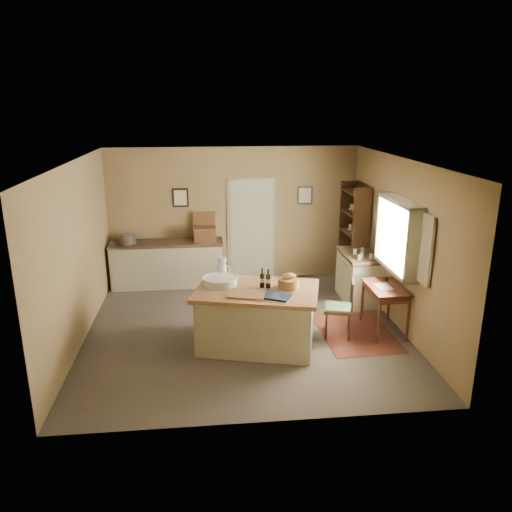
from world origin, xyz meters
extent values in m
plane|color=brown|center=(0.00, 0.00, 0.00)|extent=(5.00, 5.00, 0.00)
cube|color=olive|center=(0.00, 2.50, 1.35)|extent=(5.00, 0.10, 2.70)
cube|color=olive|center=(0.00, -2.50, 1.35)|extent=(5.00, 0.10, 2.70)
cube|color=olive|center=(-2.50, 0.00, 1.35)|extent=(0.10, 5.00, 2.70)
cube|color=olive|center=(2.50, 0.00, 1.35)|extent=(0.10, 5.00, 2.70)
plane|color=silver|center=(0.00, 0.00, 2.70)|extent=(5.00, 5.00, 0.00)
cube|color=beige|center=(0.35, 2.47, 1.05)|extent=(0.97, 0.06, 2.11)
cube|color=black|center=(-1.05, 2.48, 1.72)|extent=(0.32, 0.02, 0.38)
cube|color=beige|center=(-1.05, 2.47, 1.72)|extent=(0.24, 0.01, 0.30)
cube|color=black|center=(1.45, 2.48, 1.72)|extent=(0.32, 0.02, 0.38)
cube|color=beige|center=(1.45, 2.47, 1.72)|extent=(0.24, 0.01, 0.30)
cube|color=#BAB291|center=(2.38, -0.20, 1.02)|extent=(0.25, 1.32, 0.06)
cube|color=#BAB291|center=(2.38, -0.20, 2.08)|extent=(0.25, 1.32, 0.06)
cube|color=white|center=(2.50, -0.20, 1.55)|extent=(0.01, 1.20, 1.00)
cube|color=#BAB291|center=(2.46, -1.02, 1.55)|extent=(0.04, 0.35, 1.00)
cube|color=#BAB291|center=(2.46, 0.62, 1.55)|extent=(0.04, 0.35, 1.00)
cube|color=#BAB291|center=(0.14, -0.60, 0.42)|extent=(1.85, 1.41, 0.85)
cube|color=#8B5F3D|center=(0.14, -0.60, 0.88)|extent=(2.00, 1.56, 0.06)
cylinder|color=white|center=(-0.39, -0.37, 0.96)|extent=(0.51, 0.51, 0.11)
cube|color=#8B5F3D|center=(-0.03, -0.84, 0.92)|extent=(0.59, 0.48, 0.03)
cube|color=black|center=(0.37, -0.93, 0.92)|extent=(0.52, 0.48, 0.02)
cylinder|color=olive|center=(0.60, -0.60, 0.98)|extent=(0.31, 0.31, 0.14)
cylinder|color=black|center=(0.22, -0.53, 1.05)|extent=(0.07, 0.07, 0.29)
cylinder|color=black|center=(0.31, -0.57, 1.05)|extent=(0.07, 0.07, 0.29)
cube|color=#BAB291|center=(-1.35, 2.20, 0.42)|extent=(2.16, 0.59, 0.85)
cube|color=#332319|center=(-1.35, 2.20, 0.88)|extent=(2.20, 0.62, 0.05)
cube|color=#502C18|center=(-0.59, 2.20, 1.04)|extent=(0.43, 0.32, 0.28)
cylinder|color=#59544F|center=(-2.11, 2.20, 0.99)|extent=(0.37, 0.37, 0.18)
cube|color=#541C18|center=(1.75, -0.33, 0.00)|extent=(1.16, 1.64, 0.01)
cube|color=#3C1C13|center=(2.20, -0.33, 0.75)|extent=(0.54, 0.88, 0.03)
cube|color=#3C1C13|center=(2.20, -0.33, 0.68)|extent=(0.48, 0.82, 0.10)
cube|color=silver|center=(2.15, -0.33, 0.77)|extent=(0.22, 0.30, 0.01)
cylinder|color=black|center=(2.30, -0.08, 0.79)|extent=(0.05, 0.05, 0.05)
cylinder|color=#3C1C13|center=(1.97, -0.73, 0.36)|extent=(0.04, 0.04, 0.72)
cylinder|color=#3C1C13|center=(2.43, -0.73, 0.36)|extent=(0.04, 0.04, 0.72)
cylinder|color=#3C1C13|center=(1.97, 0.07, 0.36)|extent=(0.04, 0.04, 0.72)
cylinder|color=#3C1C13|center=(2.43, 0.07, 0.36)|extent=(0.04, 0.04, 0.72)
cube|color=#BAB291|center=(2.20, 1.00, 0.42)|extent=(0.59, 1.07, 0.85)
cube|color=#332319|center=(2.20, 1.00, 0.88)|extent=(0.62, 1.11, 0.05)
cylinder|color=silver|center=(2.17, 0.84, 0.95)|extent=(0.26, 0.26, 0.09)
cube|color=black|center=(2.31, 1.37, 1.02)|extent=(0.35, 0.04, 2.04)
cube|color=black|center=(2.31, 2.25, 1.02)|extent=(0.35, 0.04, 2.04)
cube|color=black|center=(2.47, 1.81, 1.02)|extent=(0.02, 0.92, 2.04)
cube|color=black|center=(2.31, 1.81, 0.05)|extent=(0.35, 0.88, 0.03)
cube|color=black|center=(2.31, 1.81, 0.56)|extent=(0.35, 0.88, 0.03)
cube|color=black|center=(2.31, 1.81, 1.07)|extent=(0.35, 0.88, 0.03)
cube|color=black|center=(2.31, 1.81, 1.48)|extent=(0.35, 0.88, 0.03)
cube|color=black|center=(2.31, 1.81, 1.89)|extent=(0.35, 0.88, 0.03)
cylinder|color=white|center=(2.31, 1.81, 1.13)|extent=(0.12, 0.12, 0.11)
camera|label=1|loc=(-0.60, -7.38, 3.50)|focal=35.00mm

